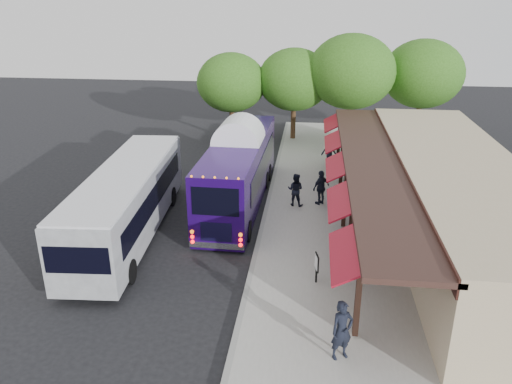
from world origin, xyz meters
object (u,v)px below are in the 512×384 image
at_px(ped_d, 330,152).
at_px(sign_board, 317,264).
at_px(city_bus, 128,200).
at_px(coach_bus, 239,168).
at_px(ped_c, 321,187).
at_px(ped_a, 342,330).
at_px(ped_b, 295,190).

height_order(ped_d, sign_board, ped_d).
bearing_deg(sign_board, city_bus, 145.95).
bearing_deg(coach_bus, ped_d, 54.45).
xyz_separation_m(ped_c, sign_board, (-0.20, -7.56, -0.11)).
bearing_deg(ped_a, ped_b, 71.59).
xyz_separation_m(city_bus, sign_board, (8.37, -3.35, -0.78)).
relative_size(coach_bus, sign_board, 9.77).
relative_size(ped_b, sign_board, 1.45).
height_order(coach_bus, ped_c, coach_bus).
distance_m(ped_c, ped_d, 6.37).
bearing_deg(ped_d, city_bus, 71.57).
height_order(city_bus, sign_board, city_bus).
distance_m(city_bus, sign_board, 9.04).
xyz_separation_m(coach_bus, ped_d, (4.77, 6.33, -0.92)).
height_order(city_bus, ped_b, city_bus).
bearing_deg(coach_bus, ped_c, 1.27).
distance_m(ped_a, ped_b, 11.47).
relative_size(coach_bus, ped_b, 6.73).
height_order(ped_a, ped_c, ped_a).
relative_size(coach_bus, ped_a, 6.00).
bearing_deg(ped_a, city_bus, 113.25).
height_order(ped_c, sign_board, ped_c).
height_order(ped_b, ped_c, ped_c).
xyz_separation_m(ped_b, sign_board, (1.09, -7.25, -0.06)).
height_order(coach_bus, ped_d, coach_bus).
height_order(coach_bus, ped_b, coach_bus).
xyz_separation_m(ped_a, sign_board, (-0.73, 4.07, -0.16)).
bearing_deg(city_bus, sign_board, -25.42).
bearing_deg(ped_a, sign_board, 72.61).
xyz_separation_m(ped_a, ped_c, (-0.54, 11.63, -0.04)).
bearing_deg(sign_board, ped_d, 74.60).
relative_size(coach_bus, ped_c, 6.30).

